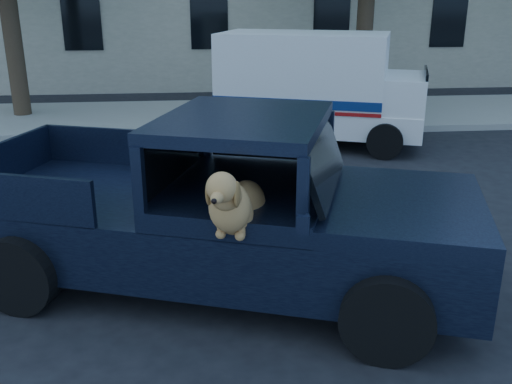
{
  "coord_description": "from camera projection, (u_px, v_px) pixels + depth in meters",
  "views": [
    {
      "loc": [
        0.57,
        -5.64,
        3.15
      ],
      "look_at": [
        1.12,
        -0.18,
        1.23
      ],
      "focal_mm": 40.0,
      "sensor_mm": 36.0,
      "label": 1
    }
  ],
  "objects": [
    {
      "name": "ground",
      "position": [
        153.0,
        295.0,
        6.28
      ],
      "size": [
        120.0,
        120.0,
        0.0
      ],
      "primitive_type": "plane",
      "color": "black",
      "rests_on": "ground"
    },
    {
      "name": "mail_truck",
      "position": [
        316.0,
        96.0,
        12.34
      ],
      "size": [
        4.71,
        3.37,
        2.35
      ],
      "rotation": [
        0.0,
        0.0,
        -0.35
      ],
      "color": "silver",
      "rests_on": "ground"
    },
    {
      "name": "lane_stripes",
      "position": [
        286.0,
        189.0,
        9.66
      ],
      "size": [
        21.6,
        0.14,
        0.01
      ],
      "primitive_type": null,
      "color": "silver",
      "rests_on": "ground"
    },
    {
      "name": "pickup_truck",
      "position": [
        213.0,
        229.0,
        6.34
      ],
      "size": [
        5.85,
        3.76,
        1.96
      ],
      "rotation": [
        0.0,
        0.0,
        -0.33
      ],
      "color": "black",
      "rests_on": "ground"
    },
    {
      "name": "far_sidewalk",
      "position": [
        177.0,
        117.0,
        14.9
      ],
      "size": [
        60.0,
        4.0,
        0.15
      ],
      "primitive_type": "cube",
      "color": "gray",
      "rests_on": "ground"
    }
  ]
}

